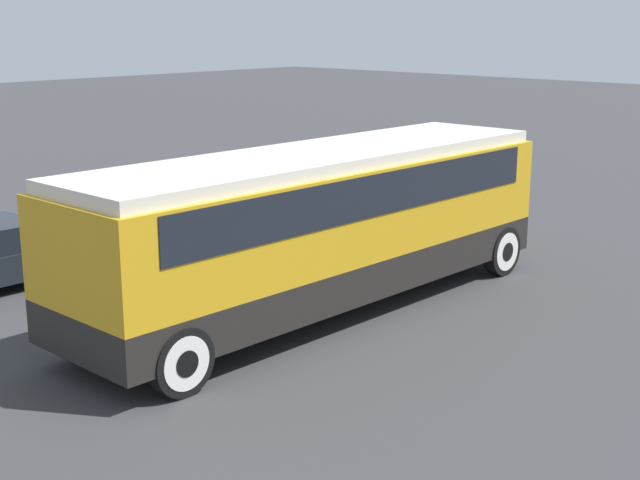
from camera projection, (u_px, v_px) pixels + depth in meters
name	position (u px, v px, depth m)	size (l,w,h in m)	color
ground_plane	(320.00, 310.00, 16.64)	(120.00, 120.00, 0.00)	#38383A
tour_bus	(324.00, 215.00, 16.27)	(10.40, 2.70, 2.99)	black
parked_car_near	(194.00, 199.00, 23.26)	(4.05, 1.90, 1.42)	navy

